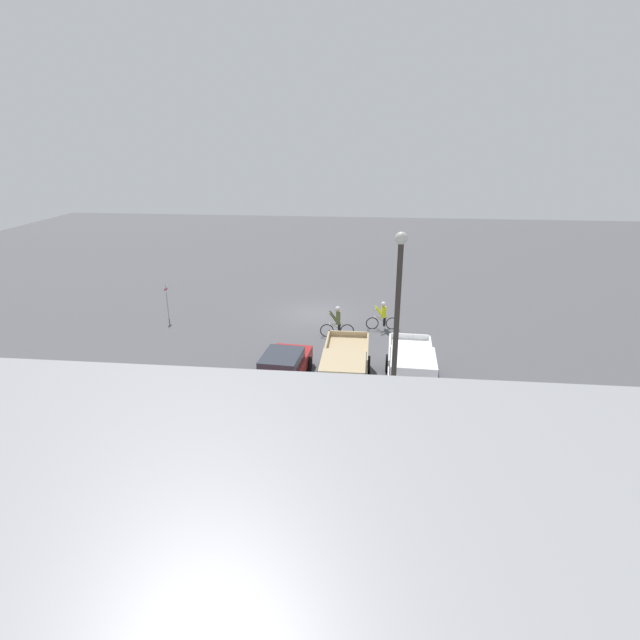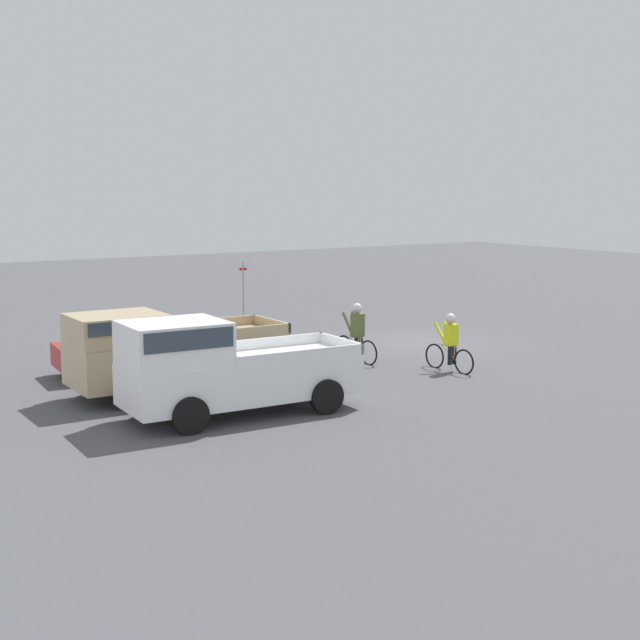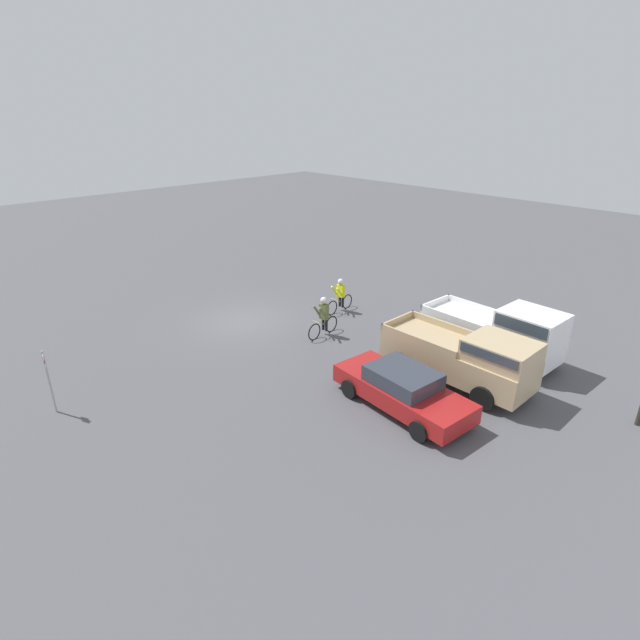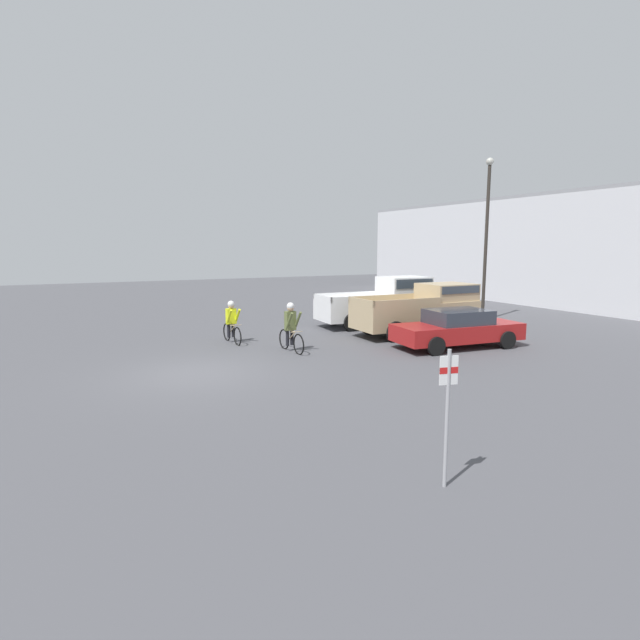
% 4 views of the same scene
% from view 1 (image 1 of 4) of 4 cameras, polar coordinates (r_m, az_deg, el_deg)
% --- Properties ---
extents(ground_plane, '(80.00, 80.00, 0.00)m').
position_cam_1_polar(ground_plane, '(31.04, -0.45, 0.75)').
color(ground_plane, '#4C4C51').
extents(pickup_truck_0, '(2.32, 5.43, 2.25)m').
position_cam_1_polar(pickup_truck_0, '(21.34, 10.36, -5.65)').
color(pickup_truck_0, white).
rests_on(pickup_truck_0, ground_plane).
extents(pickup_truck_1, '(2.16, 5.38, 2.11)m').
position_cam_1_polar(pickup_truck_1, '(21.18, 2.83, -5.67)').
color(pickup_truck_1, tan).
rests_on(pickup_truck_1, ground_plane).
extents(sedan_0, '(2.30, 4.91, 1.40)m').
position_cam_1_polar(sedan_0, '(22.18, -4.37, -5.59)').
color(sedan_0, maroon).
rests_on(sedan_0, ground_plane).
extents(cyclist_0, '(1.85, 0.49, 1.78)m').
position_cam_1_polar(cyclist_0, '(27.16, 2.01, -0.15)').
color(cyclist_0, black).
rests_on(cyclist_0, ground_plane).
extents(cyclist_1, '(1.85, 0.49, 1.66)m').
position_cam_1_polar(cyclist_1, '(28.48, 7.20, 0.55)').
color(cyclist_1, black).
rests_on(cyclist_1, ground_plane).
extents(fire_lane_sign, '(0.09, 0.30, 2.20)m').
position_cam_1_polar(fire_lane_sign, '(31.03, -17.11, 2.42)').
color(fire_lane_sign, '#9E9EA3').
rests_on(fire_lane_sign, ground_plane).
extents(lamppost, '(0.36, 0.36, 7.87)m').
position_cam_1_polar(lamppost, '(15.15, 8.62, -2.55)').
color(lamppost, '#2D2823').
rests_on(lamppost, ground_plane).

